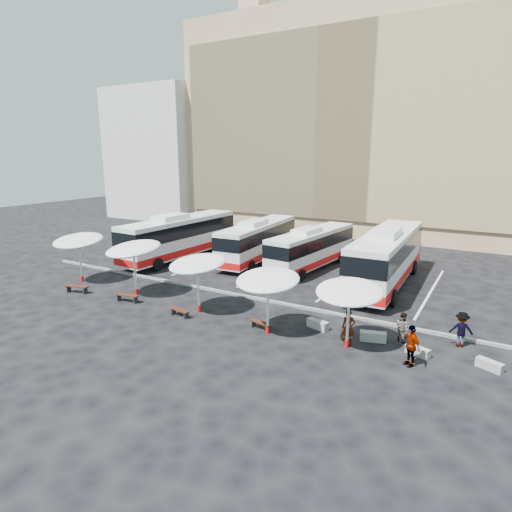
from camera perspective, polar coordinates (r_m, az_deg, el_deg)
The scene contains 26 objects.
ground at distance 28.69m, azimuth -4.77°, elevation -5.26°, with size 120.00×120.00×0.00m, color black.
sandstone_building at distance 56.37m, azimuth 14.67°, elevation 16.63°, with size 42.00×18.25×29.60m.
apartment_block at distance 66.52m, azimuth -11.09°, elevation 13.16°, with size 14.00×14.00×18.00m, color beige.
curb_divider at distance 29.06m, azimuth -4.21°, elevation -4.85°, with size 34.00×0.25×0.15m, color black.
bay_lines at distance 35.24m, azimuth 2.69°, elevation -1.62°, with size 24.15×12.00×0.01m.
bus_0 at distance 38.71m, azimuth -10.07°, elevation 2.71°, with size 3.31×12.86×4.05m.
bus_1 at distance 37.48m, azimuth 0.29°, elevation 2.25°, with size 3.32×11.67×3.66m.
bus_2 at distance 35.10m, azimuth 7.48°, elevation 1.18°, with size 3.41×11.08×3.46m.
bus_3 at distance 31.75m, azimuth 17.05°, elevation 0.06°, with size 3.41×13.32×4.20m.
sunshade_0 at distance 33.44m, azimuth -22.61°, elevation 1.89°, with size 4.14×4.17×3.61m.
sunshade_1 at distance 28.96m, azimuth -16.03°, elevation 0.90°, with size 4.52×4.55×3.71m.
sunshade_2 at distance 25.08m, azimuth -7.81°, elevation -1.05°, with size 4.19×4.22×3.49m.
sunshade_3 at distance 21.89m, azimuth 1.59°, elevation -3.23°, with size 3.29×3.34×3.44m.
sunshade_4 at distance 20.79m, azimuth 12.36°, elevation -4.70°, with size 3.59×3.62×3.35m.
wood_bench_0 at distance 31.43m, azimuth -22.79°, elevation -3.88°, with size 1.71×0.84×0.51m.
wood_bench_1 at distance 28.49m, azimuth -16.81°, elevation -5.16°, with size 1.64×0.69×0.49m.
wood_bench_2 at distance 25.36m, azimuth -10.13°, elevation -7.25°, with size 1.40×0.55×0.42m.
wood_bench_3 at distance 23.20m, azimuth 0.71°, elevation -9.04°, with size 1.43×0.68×0.43m.
conc_bench_0 at distance 23.60m, azimuth 8.23°, elevation -9.02°, with size 1.25×0.42×0.47m, color gray.
conc_bench_1 at distance 22.70m, azimuth 15.33°, elevation -10.32°, with size 1.29×0.43×0.48m, color gray.
conc_bench_2 at distance 21.87m, azimuth 20.77°, elevation -11.78°, with size 1.13×0.38×0.42m, color gray.
conc_bench_3 at distance 21.87m, azimuth 28.69°, elevation -12.63°, with size 1.11×0.37×0.42m, color gray.
passenger_0 at distance 21.76m, azimuth 12.23°, elevation -9.31°, with size 0.66×0.43×1.80m, color black.
passenger_1 at distance 22.86m, azimuth 18.96°, elevation -8.97°, with size 0.75×0.58×1.54m, color black.
passenger_2 at distance 20.49m, azimuth 19.92°, elevation -11.15°, with size 1.13×0.47×1.93m, color black.
passenger_3 at distance 23.36m, azimuth 25.67°, elevation -8.81°, with size 1.15×0.66×1.77m, color black.
Camera 1 is at (15.68, -22.17, 9.27)m, focal length 30.00 mm.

